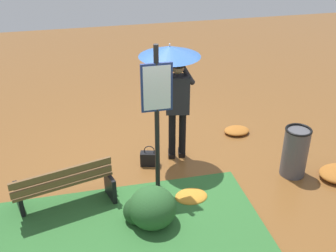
% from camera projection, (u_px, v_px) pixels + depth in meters
% --- Properties ---
extents(ground_plane, '(18.00, 18.00, 0.00)m').
position_uv_depth(ground_plane, '(163.00, 163.00, 7.13)').
color(ground_plane, brown).
extents(person_with_umbrella, '(0.96, 0.96, 2.04)m').
position_uv_depth(person_with_umbrella, '(173.00, 73.00, 6.56)').
color(person_with_umbrella, black).
rests_on(person_with_umbrella, ground_plane).
extents(info_sign_post, '(0.44, 0.07, 2.30)m').
position_uv_depth(info_sign_post, '(157.00, 104.00, 5.81)').
color(info_sign_post, black).
rests_on(info_sign_post, ground_plane).
extents(handbag, '(0.33, 0.21, 0.37)m').
position_uv_depth(handbag, '(149.00, 158.00, 7.03)').
color(handbag, black).
rests_on(handbag, ground_plane).
extents(park_bench, '(1.43, 0.72, 0.75)m').
position_uv_depth(park_bench, '(64.00, 185.00, 5.91)').
color(park_bench, black).
rests_on(park_bench, ground_plane).
extents(trash_bin, '(0.42, 0.42, 0.83)m').
position_uv_depth(trash_bin, '(295.00, 152.00, 6.66)').
color(trash_bin, '#4C4C51').
rests_on(trash_bin, ground_plane).
extents(shrub_cluster, '(0.71, 0.65, 0.58)m').
position_uv_depth(shrub_cluster, '(149.00, 208.00, 5.67)').
color(shrub_cluster, '#285628').
rests_on(shrub_cluster, ground_plane).
extents(leaf_pile_near_person, '(0.49, 0.39, 0.11)m').
position_uv_depth(leaf_pile_near_person, '(191.00, 196.00, 6.24)').
color(leaf_pile_near_person, '#C68428').
rests_on(leaf_pile_near_person, ground_plane).
extents(leaf_pile_far_path, '(0.49, 0.39, 0.11)m').
position_uv_depth(leaf_pile_far_path, '(237.00, 131.00, 8.03)').
color(leaf_pile_far_path, '#A86023').
rests_on(leaf_pile_far_path, ground_plane).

